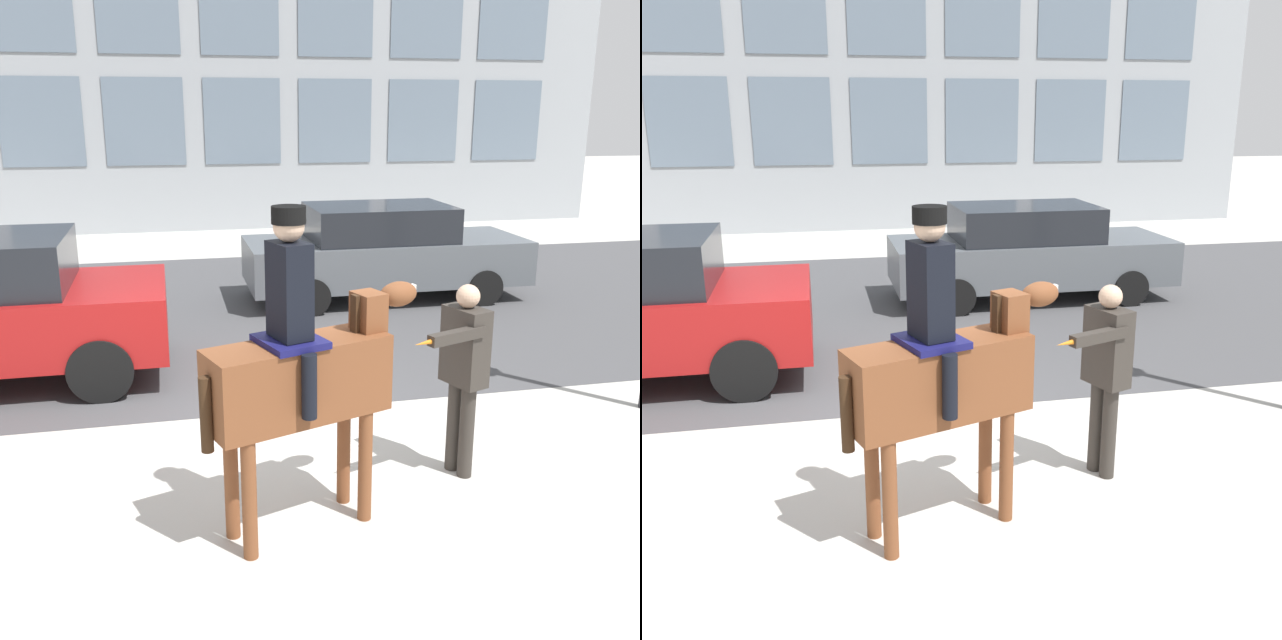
# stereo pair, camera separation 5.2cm
# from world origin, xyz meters

# --- Properties ---
(ground_plane) EXTENTS (80.00, 80.00, 0.00)m
(ground_plane) POSITION_xyz_m (0.00, 0.00, 0.00)
(ground_plane) COLOR #B2AFA8
(road_surface) EXTENTS (22.71, 8.50, 0.01)m
(road_surface) POSITION_xyz_m (0.00, 4.75, 0.00)
(road_surface) COLOR #444447
(road_surface) RESTS_ON ground_plane
(mounted_horse_lead) EXTENTS (1.76, 0.86, 2.49)m
(mounted_horse_lead) POSITION_xyz_m (0.03, -1.71, 1.29)
(mounted_horse_lead) COLOR brown
(mounted_horse_lead) RESTS_ON ground_plane
(pedestrian_bystander) EXTENTS (0.79, 0.66, 1.73)m
(pedestrian_bystander) POSITION_xyz_m (1.54, -1.17, 1.02)
(pedestrian_bystander) COLOR #332D28
(pedestrian_bystander) RESTS_ON ground_plane
(street_car_far_lane) EXTENTS (4.71, 1.91, 1.59)m
(street_car_far_lane) POSITION_xyz_m (2.72, 4.96, 0.81)
(street_car_far_lane) COLOR #51565B
(street_car_far_lane) RESTS_ON ground_plane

